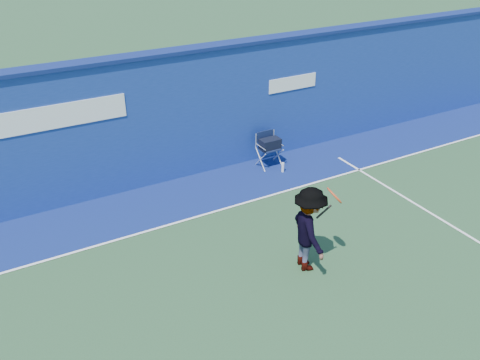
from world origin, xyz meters
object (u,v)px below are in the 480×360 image
directors_chair_left (269,152)px  water_bottle (283,167)px  directors_chair_right (269,156)px  tennis_player (309,229)px

directors_chair_left → water_bottle: size_ratio=3.37×
directors_chair_right → water_bottle: 0.50m
directors_chair_right → water_bottle: (0.12, -0.47, -0.15)m
tennis_player → directors_chair_right: bearing=67.7°
tennis_player → directors_chair_left: bearing=67.6°
water_bottle → directors_chair_left: bearing=101.6°
directors_chair_left → directors_chair_right: bearing=-120.8°
directors_chair_left → tennis_player: size_ratio=0.53×
directors_chair_left → directors_chair_right: directors_chair_right is taller
directors_chair_left → directors_chair_right: (-0.02, -0.03, -0.09)m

